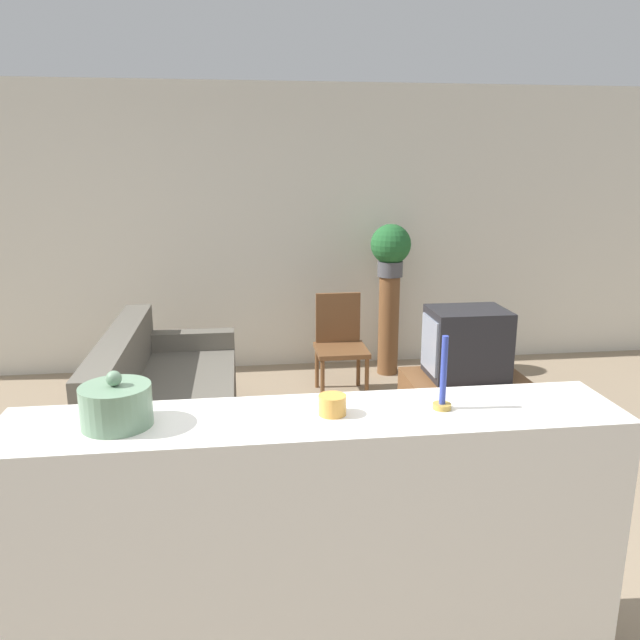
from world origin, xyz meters
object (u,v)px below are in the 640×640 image
object	(u,v)px
couch	(167,408)
television	(466,343)
wooden_chair	(340,340)
potted_plant	(391,247)
decorative_bowl	(116,405)

from	to	relation	value
couch	television	xyz separation A→B (m)	(2.19, 0.05, 0.38)
couch	wooden_chair	xyz separation A→B (m)	(1.39, 0.98, 0.17)
television	potted_plant	bearing A→B (deg)	101.02
potted_plant	television	bearing A→B (deg)	-78.98
television	wooden_chair	size ratio (longest dim) A/B	0.66
wooden_chair	decorative_bowl	size ratio (longest dim) A/B	3.50
wooden_chair	decorative_bowl	world-z (taller)	decorative_bowl
television	wooden_chair	xyz separation A→B (m)	(-0.80, 0.92, -0.21)
couch	potted_plant	xyz separation A→B (m)	(1.93, 1.40, 0.92)
couch	decorative_bowl	world-z (taller)	decorative_bowl
couch	potted_plant	size ratio (longest dim) A/B	3.89
couch	wooden_chair	bearing A→B (deg)	35.08
decorative_bowl	television	bearing A→B (deg)	45.88
potted_plant	wooden_chair	bearing A→B (deg)	-141.90
television	couch	bearing A→B (deg)	-178.57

